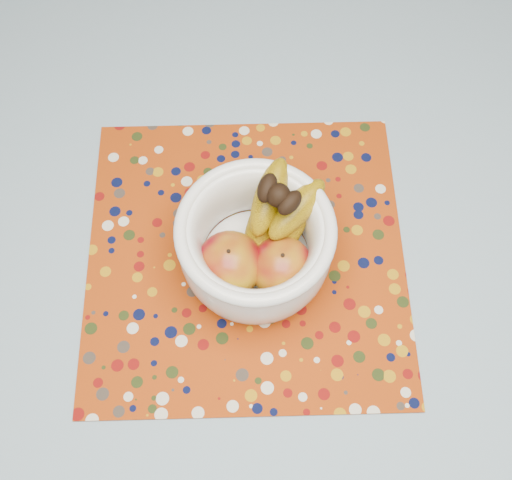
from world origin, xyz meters
The scene contains 4 objects.
table centered at (0.00, 0.00, 0.67)m, with size 1.20×1.20×0.75m.
tablecloth centered at (0.00, 0.00, 0.76)m, with size 1.32×1.32×0.01m, color #658CA8.
placemat centered at (-0.09, 0.11, 0.76)m, with size 0.44×0.44×0.00m, color #953108.
fruit_bowl centered at (-0.07, 0.10, 0.84)m, with size 0.22×0.21×0.16m.
Camera 1 is at (-0.03, -0.21, 1.53)m, focal length 42.00 mm.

